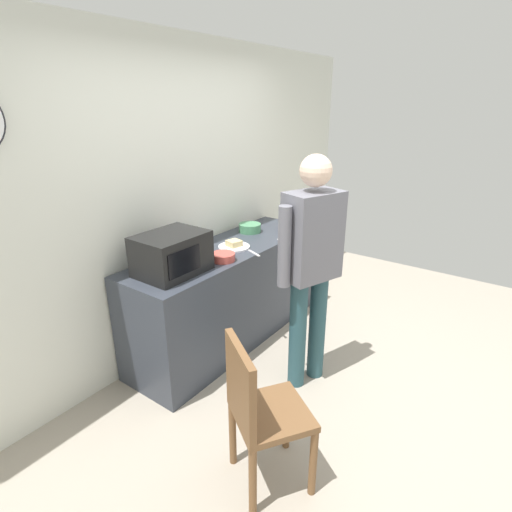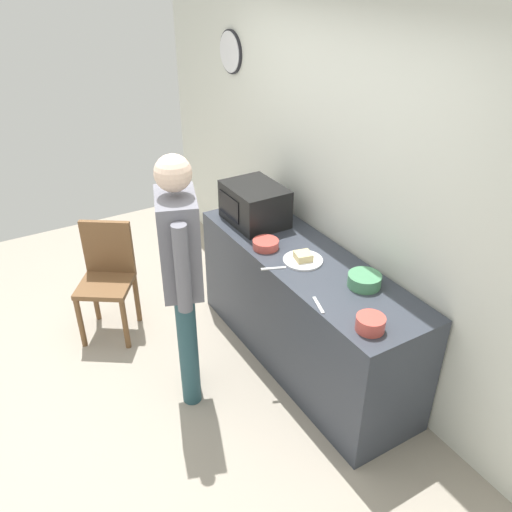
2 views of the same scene
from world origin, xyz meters
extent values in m
plane|color=#9E9384|center=(0.00, 0.00, 0.00)|extent=(6.00, 6.00, 0.00)
cube|color=silver|center=(0.00, 1.60, 1.30)|extent=(5.40, 0.10, 2.60)
cylinder|color=white|center=(-1.46, 1.54, 2.00)|extent=(0.34, 0.03, 0.34)
cylinder|color=black|center=(-1.46, 1.54, 2.00)|extent=(0.36, 0.02, 0.36)
cube|color=#333842|center=(0.19, 1.22, 0.45)|extent=(2.04, 0.62, 0.90)
cube|color=black|center=(-0.47, 1.19, 1.05)|extent=(0.50, 0.38, 0.30)
cube|color=black|center=(-0.53, 1.00, 1.05)|extent=(0.30, 0.01, 0.18)
cylinder|color=white|center=(0.22, 1.17, 0.91)|extent=(0.27, 0.27, 0.01)
cube|color=#D7C081|center=(0.22, 1.17, 0.94)|extent=(0.13, 0.13, 0.05)
cylinder|color=#C64C42|center=(-0.07, 1.05, 0.93)|extent=(0.19, 0.19, 0.06)
cylinder|color=#4C8E60|center=(0.67, 1.33, 0.94)|extent=(0.21, 0.21, 0.08)
cylinder|color=#C64C42|center=(1.03, 1.07, 0.95)|extent=(0.17, 0.17, 0.09)
cube|color=silver|center=(0.70, 0.95, 0.91)|extent=(0.17, 0.07, 0.01)
cube|color=silver|center=(0.20, 0.94, 0.91)|extent=(0.08, 0.16, 0.01)
cylinder|color=#274C55|center=(0.17, 0.31, 0.45)|extent=(0.13, 0.13, 0.89)
cylinder|color=#274C55|center=(-0.02, 0.37, 0.45)|extent=(0.13, 0.13, 0.89)
cube|color=slate|center=(0.07, 0.34, 1.21)|extent=(0.46, 0.36, 0.63)
cylinder|color=slate|center=(0.31, 0.26, 1.18)|extent=(0.09, 0.09, 0.57)
cylinder|color=slate|center=(-0.16, 0.42, 1.18)|extent=(0.09, 0.09, 0.57)
sphere|color=beige|center=(0.07, 0.34, 1.66)|extent=(0.22, 0.22, 0.22)
cylinder|color=brown|center=(-0.81, -0.20, 0.23)|extent=(0.04, 0.04, 0.45)
cylinder|color=brown|center=(-0.61, 0.10, 0.23)|extent=(0.04, 0.04, 0.45)
cylinder|color=brown|center=(-1.10, 0.00, 0.23)|extent=(0.04, 0.04, 0.45)
cylinder|color=brown|center=(-0.90, 0.30, 0.23)|extent=(0.04, 0.04, 0.45)
cube|color=brown|center=(-0.85, 0.05, 0.47)|extent=(0.56, 0.56, 0.04)
cube|color=brown|center=(-1.00, 0.15, 0.71)|extent=(0.26, 0.35, 0.45)
camera|label=1|loc=(-2.35, -0.93, 2.09)|focal=28.48mm
camera|label=2|loc=(2.72, -0.68, 2.76)|focal=36.79mm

